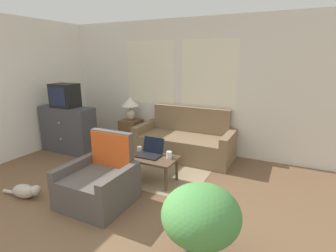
# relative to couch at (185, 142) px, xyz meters

# --- Properties ---
(ground_plane) EXTENTS (16.00, 16.00, 0.00)m
(ground_plane) POSITION_rel_couch_xyz_m (-0.27, -3.05, -0.27)
(ground_plane) COLOR brown
(wall_back) EXTENTS (6.14, 0.06, 2.60)m
(wall_back) POSITION_rel_couch_xyz_m (-0.27, 0.43, 1.03)
(wall_back) COLOR white
(wall_back) RESTS_ON ground_plane
(wall_left) EXTENTS (0.05, 4.45, 2.60)m
(wall_left) POSITION_rel_couch_xyz_m (-2.86, -1.32, 1.03)
(wall_left) COLOR white
(wall_left) RESTS_ON ground_plane
(rug) EXTENTS (1.59, 1.82, 0.01)m
(rug) POSITION_rel_couch_xyz_m (-0.10, -0.65, -0.27)
(rug) COLOR #9E8966
(rug) RESTS_ON ground_plane
(couch) EXTENTS (1.85, 0.83, 0.92)m
(couch) POSITION_rel_couch_xyz_m (0.00, 0.00, 0.00)
(couch) COLOR #846B4C
(couch) RESTS_ON ground_plane
(armchair) EXTENTS (0.84, 0.80, 0.90)m
(armchair) POSITION_rel_couch_xyz_m (-0.36, -2.05, -0.01)
(armchair) COLOR #514C47
(armchair) RESTS_ON ground_plane
(tv_dresser) EXTENTS (1.14, 0.43, 0.92)m
(tv_dresser) POSITION_rel_couch_xyz_m (-2.22, -0.79, 0.19)
(tv_dresser) COLOR #424247
(tv_dresser) RESTS_ON ground_plane
(television) EXTENTS (0.50, 0.37, 0.46)m
(television) POSITION_rel_couch_xyz_m (-2.22, -0.80, 0.88)
(television) COLOR black
(television) RESTS_ON tv_dresser
(side_table) EXTENTS (0.40, 0.40, 0.56)m
(side_table) POSITION_rel_couch_xyz_m (-1.32, 0.12, 0.01)
(side_table) COLOR brown
(side_table) RESTS_ON ground_plane
(table_lamp) EXTENTS (0.37, 0.37, 0.49)m
(table_lamp) POSITION_rel_couch_xyz_m (-1.32, 0.12, 0.61)
(table_lamp) COLOR beige
(table_lamp) RESTS_ON side_table
(coffee_table) EXTENTS (0.88, 0.48, 0.40)m
(coffee_table) POSITION_rel_couch_xyz_m (-0.10, -1.23, 0.07)
(coffee_table) COLOR brown
(coffee_table) RESTS_ON ground_plane
(laptop) EXTENTS (0.35, 0.32, 0.26)m
(laptop) POSITION_rel_couch_xyz_m (-0.09, -1.17, 0.18)
(laptop) COLOR black
(laptop) RESTS_ON coffee_table
(cup_navy) EXTENTS (0.08, 0.08, 0.07)m
(cup_navy) POSITION_rel_couch_xyz_m (-0.36, -1.07, 0.16)
(cup_navy) COLOR white
(cup_navy) RESTS_ON coffee_table
(cup_yellow) EXTENTS (0.08, 0.08, 0.10)m
(cup_yellow) POSITION_rel_couch_xyz_m (0.21, -1.15, 0.17)
(cup_yellow) COLOR white
(cup_yellow) RESTS_ON coffee_table
(potted_plant) EXTENTS (0.71, 0.71, 0.79)m
(potted_plant) POSITION_rel_couch_xyz_m (1.19, -2.52, 0.22)
(potted_plant) COLOR #4C4C4C
(potted_plant) RESTS_ON ground_plane
(cat_black) EXTENTS (0.62, 0.25, 0.21)m
(cat_black) POSITION_rel_couch_xyz_m (-1.35, -2.43, -0.17)
(cat_black) COLOR #B7AD9E
(cat_black) RESTS_ON ground_plane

